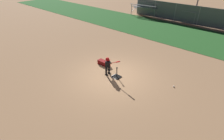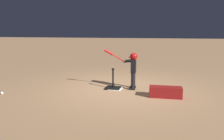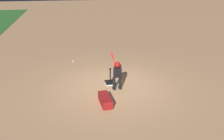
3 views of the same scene
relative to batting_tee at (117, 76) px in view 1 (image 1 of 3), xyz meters
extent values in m
plane|color=#AD7F56|center=(-0.27, -0.04, -0.08)|extent=(90.00, 90.00, 0.00)
cube|color=#286026|center=(-0.27, 9.42, -0.07)|extent=(56.00, 6.23, 0.02)
cylinder|color=#9E9EA3|center=(-7.93, 13.27, 0.90)|extent=(0.08, 0.08, 1.97)
cylinder|color=#9E9EA3|center=(-5.38, 13.27, 0.90)|extent=(0.08, 0.08, 1.97)
cylinder|color=#9E9EA3|center=(-2.82, 13.27, 0.90)|extent=(0.08, 0.08, 1.97)
cylinder|color=#9E9EA3|center=(-0.27, 13.27, 0.90)|extent=(0.08, 0.08, 1.97)
cube|color=slate|center=(-0.27, 13.27, 0.90)|extent=(15.33, 0.02, 1.89)
cylinder|color=#9E9EA3|center=(-0.27, 13.27, 1.85)|extent=(15.33, 0.04, 0.04)
cube|color=white|center=(-0.05, -0.01, -0.07)|extent=(0.48, 0.48, 0.02)
cube|color=black|center=(0.00, 0.00, -0.06)|extent=(0.44, 0.40, 0.04)
cylinder|color=black|center=(0.00, 0.00, 0.23)|extent=(0.05, 0.05, 0.53)
cylinder|color=black|center=(0.00, 0.00, 0.52)|extent=(0.08, 0.08, 0.05)
cylinder|color=black|center=(-0.60, -0.01, 0.17)|extent=(0.11, 0.11, 0.50)
cube|color=black|center=(-0.58, -0.01, -0.05)|extent=(0.18, 0.09, 0.06)
cylinder|color=black|center=(-0.59, -0.25, 0.17)|extent=(0.11, 0.11, 0.50)
cube|color=black|center=(-0.57, -0.25, -0.05)|extent=(0.18, 0.09, 0.06)
cube|color=black|center=(-0.59, -0.13, 0.60)|extent=(0.14, 0.26, 0.37)
sphere|color=brown|center=(-0.59, -0.13, 0.89)|extent=(0.19, 0.19, 0.19)
sphere|color=maroon|center=(-0.59, -0.13, 0.90)|extent=(0.22, 0.22, 0.22)
cube|color=maroon|center=(-0.50, -0.13, 0.87)|extent=(0.12, 0.17, 0.01)
cylinder|color=black|center=(-0.46, -0.08, 0.76)|extent=(0.30, 0.15, 0.11)
cylinder|color=black|center=(-0.46, -0.17, 0.76)|extent=(0.30, 0.16, 0.11)
sphere|color=brown|center=(-0.32, -0.12, 0.75)|extent=(0.09, 0.09, 0.09)
cylinder|color=red|center=(-0.02, -0.12, 0.91)|extent=(0.61, 0.04, 0.34)
cylinder|color=red|center=(0.17, -0.11, 1.01)|extent=(0.28, 0.07, 0.19)
cylinder|color=black|center=(-0.34, -0.12, 0.74)|extent=(0.04, 0.05, 0.05)
sphere|color=white|center=(2.85, 1.27, -0.04)|extent=(0.07, 0.07, 0.07)
cube|color=#93969E|center=(-6.94, 14.66, 0.25)|extent=(3.42, 0.63, 0.04)
cube|color=#93969E|center=(-6.97, 14.93, -0.04)|extent=(3.43, 0.69, 0.04)
cube|color=#93969E|center=(-6.86, 13.97, 0.59)|extent=(3.42, 0.63, 0.04)
cube|color=#93969E|center=(-6.89, 14.25, 0.29)|extent=(3.43, 0.69, 0.04)
cube|color=#93969E|center=(-6.77, 13.29, 0.92)|extent=(3.42, 0.63, 0.04)
cube|color=#93969E|center=(-6.81, 13.56, 0.63)|extent=(3.43, 0.69, 0.04)
cube|color=#93969E|center=(-6.69, 12.61, 1.25)|extent=(3.42, 0.63, 0.04)
cube|color=#93969E|center=(-6.72, 12.88, 0.96)|extent=(3.43, 0.69, 0.04)
cylinder|color=#93969E|center=(-5.41, 15.12, 0.10)|extent=(0.06, 0.06, 0.35)
cylinder|color=#93969E|center=(-5.13, 12.80, 0.60)|extent=(0.06, 0.06, 1.35)
cylinder|color=#93969E|center=(-5.27, 13.96, 0.77)|extent=(0.33, 2.34, 1.04)
cylinder|color=#93969E|center=(-8.53, 14.74, 0.10)|extent=(0.06, 0.06, 0.35)
cylinder|color=#93969E|center=(-8.25, 12.42, 0.60)|extent=(0.06, 0.06, 1.35)
cylinder|color=#93969E|center=(-8.39, 13.58, 0.77)|extent=(0.33, 2.34, 1.04)
cube|color=#93969E|center=(-1.74, 15.09, 0.23)|extent=(2.88, 0.47, 0.04)
cube|color=#93969E|center=(-1.72, 15.33, -0.04)|extent=(2.88, 0.53, 0.04)
cube|color=#93969E|center=(-1.79, 14.52, 0.55)|extent=(2.88, 0.47, 0.04)
cube|color=#93969E|center=(-1.77, 14.75, 0.27)|extent=(2.88, 0.53, 0.04)
cube|color=#93969E|center=(-1.84, 13.94, 0.86)|extent=(2.88, 0.47, 0.04)
cube|color=#93969E|center=(-1.82, 14.17, 0.59)|extent=(2.88, 0.53, 0.04)
cube|color=#93969E|center=(-1.89, 13.36, 1.18)|extent=(2.88, 0.47, 0.04)
cube|color=#93969E|center=(-1.87, 13.59, 0.90)|extent=(2.88, 0.53, 0.04)
cylinder|color=#93969E|center=(-0.41, 15.21, 0.09)|extent=(0.06, 0.06, 0.33)
cylinder|color=#93969E|center=(-0.58, 13.25, 0.56)|extent=(0.06, 0.06, 1.28)
cylinder|color=#93969E|center=(-0.49, 14.23, 0.72)|extent=(0.22, 1.99, 0.99)
cylinder|color=#93969E|center=(-3.04, 15.44, 0.09)|extent=(0.06, 0.06, 0.33)
cylinder|color=#93969E|center=(-3.21, 13.48, 0.56)|extent=(0.06, 0.06, 1.28)
cylinder|color=#93969E|center=(-3.12, 14.46, 0.72)|extent=(0.22, 1.99, 0.99)
cube|color=maroon|center=(-1.53, 0.52, 0.06)|extent=(0.85, 0.34, 0.28)
camera|label=1|loc=(5.40, -6.38, 5.39)|focal=28.00mm
camera|label=2|loc=(-1.40, 6.24, 1.65)|focal=35.00mm
camera|label=3|loc=(-7.72, 1.74, 3.65)|focal=35.00mm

